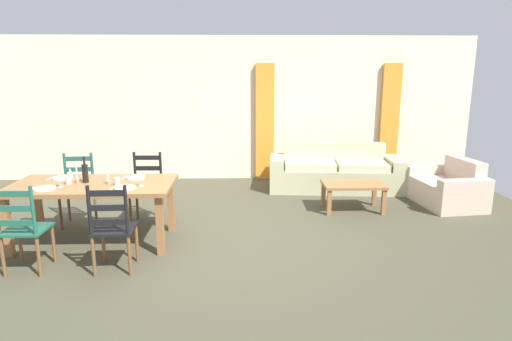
# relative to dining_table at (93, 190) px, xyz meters

# --- Properties ---
(ground_plane) EXTENTS (9.60, 9.60, 0.02)m
(ground_plane) POSITION_rel_dining_table_xyz_m (1.39, 0.01, -0.67)
(ground_plane) COLOR #484533
(wall_far) EXTENTS (9.60, 0.16, 2.70)m
(wall_far) POSITION_rel_dining_table_xyz_m (1.39, 3.31, 0.69)
(wall_far) COLOR #F3E1C1
(wall_far) RESTS_ON ground_plane
(curtain_panel_left) EXTENTS (0.35, 0.08, 2.20)m
(curtain_panel_left) POSITION_rel_dining_table_xyz_m (2.22, 3.17, 0.44)
(curtain_panel_left) COLOR orange
(curtain_panel_left) RESTS_ON ground_plane
(curtain_panel_right) EXTENTS (0.35, 0.08, 2.20)m
(curtain_panel_right) POSITION_rel_dining_table_xyz_m (4.62, 3.17, 0.44)
(curtain_panel_right) COLOR orange
(curtain_panel_right) RESTS_ON ground_plane
(dining_table) EXTENTS (1.90, 0.96, 0.75)m
(dining_table) POSITION_rel_dining_table_xyz_m (0.00, 0.00, 0.00)
(dining_table) COLOR #9B683B
(dining_table) RESTS_ON ground_plane
(dining_chair_near_left) EXTENTS (0.43, 0.41, 0.96)m
(dining_chair_near_left) POSITION_rel_dining_table_xyz_m (-0.46, -0.78, -0.19)
(dining_chair_near_left) COLOR #215C48
(dining_chair_near_left) RESTS_ON ground_plane
(dining_chair_near_right) EXTENTS (0.43, 0.41, 0.96)m
(dining_chair_near_right) POSITION_rel_dining_table_xyz_m (0.45, -0.78, -0.19)
(dining_chair_near_right) COLOR black
(dining_chair_near_right) RESTS_ON ground_plane
(dining_chair_far_left) EXTENTS (0.45, 0.43, 0.96)m
(dining_chair_far_left) POSITION_rel_dining_table_xyz_m (-0.46, 0.73, -0.19)
(dining_chair_far_left) COLOR #245348
(dining_chair_far_left) RESTS_ON ground_plane
(dining_chair_far_right) EXTENTS (0.43, 0.41, 0.96)m
(dining_chair_far_right) POSITION_rel_dining_table_xyz_m (0.46, 0.78, -0.19)
(dining_chair_far_right) COLOR black
(dining_chair_far_right) RESTS_ON ground_plane
(dinner_plate_near_left) EXTENTS (0.24, 0.24, 0.02)m
(dinner_plate_near_left) POSITION_rel_dining_table_xyz_m (-0.45, -0.25, 0.10)
(dinner_plate_near_left) COLOR white
(dinner_plate_near_left) RESTS_ON dining_table
(fork_near_left) EXTENTS (0.02, 0.17, 0.01)m
(fork_near_left) POSITION_rel_dining_table_xyz_m (-0.60, -0.25, 0.09)
(fork_near_left) COLOR silver
(fork_near_left) RESTS_ON dining_table
(dinner_plate_near_right) EXTENTS (0.24, 0.24, 0.02)m
(dinner_plate_near_right) POSITION_rel_dining_table_xyz_m (0.45, -0.25, 0.10)
(dinner_plate_near_right) COLOR white
(dinner_plate_near_right) RESTS_ON dining_table
(fork_near_right) EXTENTS (0.02, 0.17, 0.01)m
(fork_near_right) POSITION_rel_dining_table_xyz_m (0.30, -0.25, 0.09)
(fork_near_right) COLOR silver
(fork_near_right) RESTS_ON dining_table
(dinner_plate_far_left) EXTENTS (0.24, 0.24, 0.02)m
(dinner_plate_far_left) POSITION_rel_dining_table_xyz_m (-0.45, 0.25, 0.10)
(dinner_plate_far_left) COLOR white
(dinner_plate_far_left) RESTS_ON dining_table
(fork_far_left) EXTENTS (0.03, 0.17, 0.01)m
(fork_far_left) POSITION_rel_dining_table_xyz_m (-0.60, 0.25, 0.09)
(fork_far_left) COLOR silver
(fork_far_left) RESTS_ON dining_table
(dinner_plate_far_right) EXTENTS (0.24, 0.24, 0.02)m
(dinner_plate_far_right) POSITION_rel_dining_table_xyz_m (0.45, 0.25, 0.10)
(dinner_plate_far_right) COLOR white
(dinner_plate_far_right) RESTS_ON dining_table
(fork_far_right) EXTENTS (0.02, 0.17, 0.01)m
(fork_far_right) POSITION_rel_dining_table_xyz_m (0.30, 0.25, 0.09)
(fork_far_right) COLOR silver
(fork_far_right) RESTS_ON dining_table
(wine_bottle) EXTENTS (0.07, 0.07, 0.32)m
(wine_bottle) POSITION_rel_dining_table_xyz_m (-0.09, 0.05, 0.20)
(wine_bottle) COLOR black
(wine_bottle) RESTS_ON dining_table
(wine_glass_near_left) EXTENTS (0.06, 0.06, 0.16)m
(wine_glass_near_left) POSITION_rel_dining_table_xyz_m (-0.31, -0.16, 0.20)
(wine_glass_near_left) COLOR white
(wine_glass_near_left) RESTS_ON dining_table
(wine_glass_near_right) EXTENTS (0.06, 0.06, 0.16)m
(wine_glass_near_right) POSITION_rel_dining_table_xyz_m (0.61, -0.14, 0.20)
(wine_glass_near_right) COLOR white
(wine_glass_near_right) RESTS_ON dining_table
(wine_glass_far_left) EXTENTS (0.06, 0.06, 0.16)m
(wine_glass_far_left) POSITION_rel_dining_table_xyz_m (-0.30, 0.13, 0.20)
(wine_glass_far_left) COLOR white
(wine_glass_far_left) RESTS_ON dining_table
(coffee_cup_primary) EXTENTS (0.07, 0.07, 0.09)m
(coffee_cup_primary) POSITION_rel_dining_table_xyz_m (0.32, -0.10, 0.13)
(coffee_cup_primary) COLOR beige
(coffee_cup_primary) RESTS_ON dining_table
(coffee_cup_secondary) EXTENTS (0.07, 0.07, 0.09)m
(coffee_cup_secondary) POSITION_rel_dining_table_xyz_m (-0.27, -0.02, 0.13)
(coffee_cup_secondary) COLOR beige
(coffee_cup_secondary) RESTS_ON dining_table
(candle_tall) EXTENTS (0.05, 0.05, 0.22)m
(candle_tall) POSITION_rel_dining_table_xyz_m (-0.18, 0.02, 0.15)
(candle_tall) COLOR #998C66
(candle_tall) RESTS_ON dining_table
(candle_short) EXTENTS (0.05, 0.05, 0.15)m
(candle_short) POSITION_rel_dining_table_xyz_m (0.20, -0.04, 0.13)
(candle_short) COLOR #998C66
(candle_short) RESTS_ON dining_table
(couch) EXTENTS (2.34, 1.00, 0.80)m
(couch) POSITION_rel_dining_table_xyz_m (3.42, 2.38, -0.37)
(couch) COLOR #C0BE93
(couch) RESTS_ON ground_plane
(coffee_table) EXTENTS (0.90, 0.56, 0.42)m
(coffee_table) POSITION_rel_dining_table_xyz_m (3.44, 1.17, -0.31)
(coffee_table) COLOR #9B683B
(coffee_table) RESTS_ON ground_plane
(armchair_upholstered) EXTENTS (0.93, 1.25, 0.72)m
(armchair_upholstered) POSITION_rel_dining_table_xyz_m (5.03, 1.42, -0.41)
(armchair_upholstered) COLOR beige
(armchair_upholstered) RESTS_ON ground_plane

